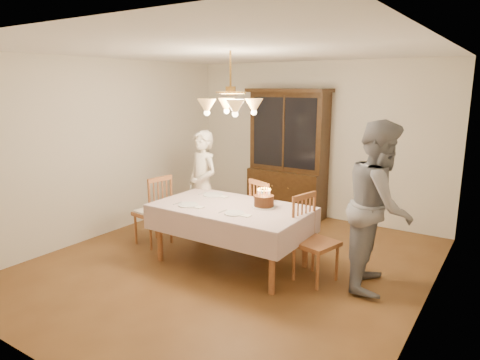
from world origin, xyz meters
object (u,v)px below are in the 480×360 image
Objects in this scene: dining_table at (231,212)px; chair_far_side at (269,220)px; china_hutch at (288,156)px; birthday_cake at (264,201)px; elderly_woman at (203,185)px.

chair_far_side reaches higher than dining_table.
china_hutch is 2.21m from birthday_cake.
birthday_cake is at bearing 27.15° from dining_table.
birthday_cake reaches higher than dining_table.
chair_far_side is at bearing -70.91° from china_hutch.
china_hutch is 1.81m from chair_far_side.
chair_far_side is (0.56, -1.62, -0.60)m from china_hutch.
chair_far_side is 0.63× the size of elderly_woman.
chair_far_side is 1.13m from elderly_woman.
elderly_woman is (-0.51, -1.69, -0.25)m from china_hutch.
elderly_woman is at bearing 147.47° from dining_table.
elderly_woman reaches higher than chair_far_side.
china_hutch is at bearing 90.70° from elderly_woman.
birthday_cake is (0.36, 0.18, 0.15)m from dining_table.
china_hutch reaches higher than dining_table.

